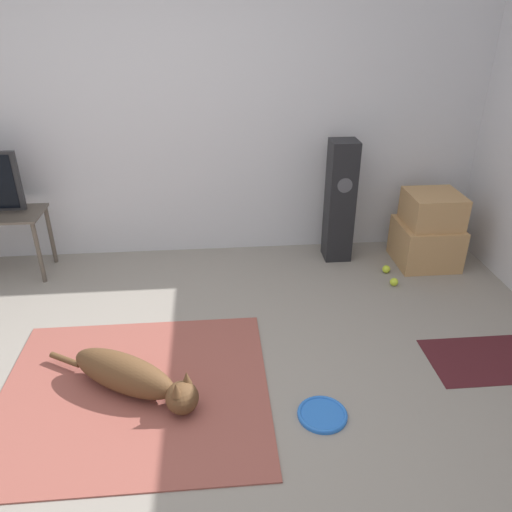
{
  "coord_description": "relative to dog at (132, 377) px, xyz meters",
  "views": [
    {
      "loc": [
        0.24,
        -2.11,
        2.07
      ],
      "look_at": [
        0.52,
        1.01,
        0.45
      ],
      "focal_mm": 35.0,
      "sensor_mm": 36.0,
      "label": 1
    }
  ],
  "objects": [
    {
      "name": "door_mat",
      "position": [
        2.23,
        0.11,
        -0.12
      ],
      "size": [
        0.78,
        0.48,
        0.01
      ],
      "color": "#47191E",
      "rests_on": "ground_plane"
    },
    {
      "name": "cardboard_box_upper",
      "position": [
        2.34,
        1.46,
        0.37
      ],
      "size": [
        0.44,
        0.43,
        0.27
      ],
      "color": "tan",
      "rests_on": "cardboard_box_lower"
    },
    {
      "name": "area_rug",
      "position": [
        -0.0,
        0.01,
        -0.12
      ],
      "size": [
        1.57,
        1.39,
        0.01
      ],
      "color": "#934C42",
      "rests_on": "ground_plane"
    },
    {
      "name": "cardboard_box_lower",
      "position": [
        2.33,
        1.45,
        0.05
      ],
      "size": [
        0.5,
        0.49,
        0.36
      ],
      "color": "tan",
      "rests_on": "ground_plane"
    },
    {
      "name": "frisbee",
      "position": [
        1.07,
        -0.27,
        -0.11
      ],
      "size": [
        0.28,
        0.28,
        0.03
      ],
      "color": "blue",
      "rests_on": "ground_plane"
    },
    {
      "name": "wall_back",
      "position": [
        0.27,
        1.92,
        1.15
      ],
      "size": [
        8.0,
        0.06,
        2.55
      ],
      "color": "silver",
      "rests_on": "ground_plane"
    },
    {
      "name": "ground_plane",
      "position": [
        0.27,
        -0.18,
        -0.13
      ],
      "size": [
        12.0,
        12.0,
        0.0
      ],
      "primitive_type": "plane",
      "color": "gray"
    },
    {
      "name": "tennis_ball_by_boxes",
      "position": [
        1.94,
        1.08,
        -0.09
      ],
      "size": [
        0.07,
        0.07,
        0.07
      ],
      "color": "#C6E033",
      "rests_on": "ground_plane"
    },
    {
      "name": "tennis_ball_near_speaker",
      "position": [
        1.94,
        1.3,
        -0.09
      ],
      "size": [
        0.07,
        0.07,
        0.07
      ],
      "color": "#C6E033",
      "rests_on": "ground_plane"
    },
    {
      "name": "floor_speaker",
      "position": [
        1.58,
        1.63,
        0.4
      ],
      "size": [
        0.23,
        0.23,
        1.05
      ],
      "color": "black",
      "rests_on": "ground_plane"
    },
    {
      "name": "dog",
      "position": [
        0.0,
        0.0,
        0.0
      ],
      "size": [
        0.95,
        0.62,
        0.24
      ],
      "color": "brown",
      "rests_on": "area_rug"
    }
  ]
}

